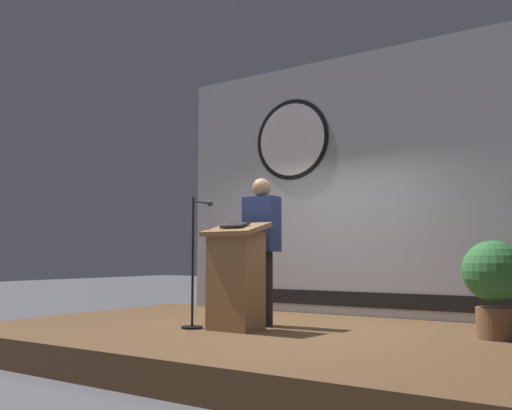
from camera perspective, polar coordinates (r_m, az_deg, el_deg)
The scene contains 7 objects.
ground_plane at distance 6.24m, azimuth 1.67°, elevation -15.34°, with size 40.00×40.00×0.00m, color #4C4C51.
stage_platform at distance 6.22m, azimuth 1.66°, elevation -13.98°, with size 6.40×4.00×0.30m, color brown.
banner_display at distance 7.85m, azimuth 8.62°, elevation 2.15°, with size 5.07×0.12×3.60m.
podium at distance 6.10m, azimuth -2.08°, elevation -7.35°, with size 0.64×0.50×1.17m.
speaker_person at distance 6.48m, azimuth 0.57°, elevation -4.57°, with size 0.40×0.26×1.70m.
microphone_stand at distance 6.31m, azimuth -6.27°, elevation -7.86°, with size 0.24×0.46×1.46m.
potted_plant at distance 5.90m, azimuth 23.17°, elevation -6.98°, with size 0.59×0.59×0.95m.
Camera 1 is at (3.23, -5.23, 1.08)m, focal length 39.08 mm.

